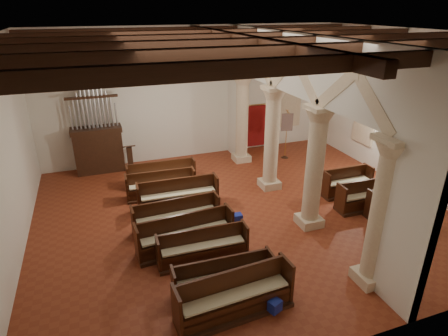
% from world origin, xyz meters
% --- Properties ---
extents(floor, '(14.00, 14.00, 0.00)m').
position_xyz_m(floor, '(0.00, 0.00, 0.00)').
color(floor, maroon).
rests_on(floor, ground).
extents(ceiling, '(14.00, 14.00, 0.00)m').
position_xyz_m(ceiling, '(0.00, 0.00, 6.00)').
color(ceiling, black).
rests_on(ceiling, wall_back).
extents(wall_back, '(14.00, 0.02, 6.00)m').
position_xyz_m(wall_back, '(0.00, 6.00, 3.00)').
color(wall_back, silver).
rests_on(wall_back, floor).
extents(wall_front, '(14.00, 0.02, 6.00)m').
position_xyz_m(wall_front, '(0.00, -6.00, 3.00)').
color(wall_front, silver).
rests_on(wall_front, floor).
extents(wall_left, '(0.02, 12.00, 6.00)m').
position_xyz_m(wall_left, '(-7.00, 0.00, 3.00)').
color(wall_left, silver).
rests_on(wall_left, floor).
extents(wall_right, '(0.02, 12.00, 6.00)m').
position_xyz_m(wall_right, '(7.00, 0.00, 3.00)').
color(wall_right, silver).
rests_on(wall_right, floor).
extents(ceiling_beams, '(13.80, 11.80, 0.30)m').
position_xyz_m(ceiling_beams, '(0.00, 0.00, 5.82)').
color(ceiling_beams, '#351C11').
rests_on(ceiling_beams, wall_back).
extents(arcade, '(0.90, 11.90, 6.00)m').
position_xyz_m(arcade, '(1.80, 0.00, 3.56)').
color(arcade, beige).
rests_on(arcade, floor).
extents(window_right_a, '(0.03, 1.00, 2.20)m').
position_xyz_m(window_right_a, '(6.98, -1.50, 2.20)').
color(window_right_a, '#2D674D').
rests_on(window_right_a, wall_right).
extents(window_right_b, '(0.03, 1.00, 2.20)m').
position_xyz_m(window_right_b, '(6.98, 2.50, 2.20)').
color(window_right_b, '#2D674D').
rests_on(window_right_b, wall_right).
extents(window_back, '(1.00, 0.03, 2.20)m').
position_xyz_m(window_back, '(5.00, 5.98, 2.20)').
color(window_back, '#2D674D').
rests_on(window_back, wall_back).
extents(pipe_organ, '(2.10, 0.85, 4.40)m').
position_xyz_m(pipe_organ, '(-4.50, 5.50, 1.37)').
color(pipe_organ, '#351C11').
rests_on(pipe_organ, floor).
extents(lectern, '(0.51, 0.52, 1.23)m').
position_xyz_m(lectern, '(-3.25, 5.14, 0.51)').
color(lectern, '#3E2113').
rests_on(lectern, floor).
extents(dossal_curtain, '(1.80, 0.07, 2.17)m').
position_xyz_m(dossal_curtain, '(3.50, 5.92, 1.17)').
color(dossal_curtain, maroon).
rests_on(dossal_curtain, floor).
extents(processional_banner, '(0.53, 0.68, 2.37)m').
position_xyz_m(processional_banner, '(3.92, 4.13, 0.80)').
color(processional_banner, '#351C11').
rests_on(processional_banner, floor).
extents(hymnal_box_a, '(0.36, 0.33, 0.29)m').
position_xyz_m(hymnal_box_a, '(-1.09, -4.69, 0.25)').
color(hymnal_box_a, navy).
rests_on(hymnal_box_a, floor).
extents(hymnal_box_b, '(0.31, 0.26, 0.28)m').
position_xyz_m(hymnal_box_b, '(-1.61, -3.21, 0.24)').
color(hymnal_box_b, navy).
rests_on(hymnal_box_b, floor).
extents(hymnal_box_c, '(0.34, 0.28, 0.33)m').
position_xyz_m(hymnal_box_c, '(-0.50, -0.75, 0.26)').
color(hymnal_box_c, navy).
rests_on(hymnal_box_c, floor).
extents(tube_heater_a, '(0.96, 0.18, 0.10)m').
position_xyz_m(tube_heater_a, '(-2.12, -3.78, 0.16)').
color(tube_heater_a, white).
rests_on(tube_heater_a, floor).
extents(tube_heater_b, '(1.04, 0.43, 0.11)m').
position_xyz_m(tube_heater_b, '(-2.00, -4.16, 0.16)').
color(tube_heater_b, white).
rests_on(tube_heater_b, floor).
extents(nave_pew_0, '(2.90, 0.95, 1.14)m').
position_xyz_m(nave_pew_0, '(-1.98, -4.35, 0.38)').
color(nave_pew_0, '#351C11').
rests_on(nave_pew_0, floor).
extents(nave_pew_1, '(2.62, 0.73, 0.95)m').
position_xyz_m(nave_pew_1, '(-1.97, -3.56, 0.31)').
color(nave_pew_1, '#351C11').
rests_on(nave_pew_1, floor).
extents(nave_pew_2, '(2.62, 0.73, 0.98)m').
position_xyz_m(nave_pew_2, '(-2.09, -2.15, 0.32)').
color(nave_pew_2, '#351C11').
rests_on(nave_pew_2, floor).
extents(nave_pew_3, '(2.96, 0.94, 1.11)m').
position_xyz_m(nave_pew_3, '(-2.42, -1.45, 0.37)').
color(nave_pew_3, '#351C11').
rests_on(nave_pew_3, floor).
extents(nave_pew_4, '(2.85, 0.79, 1.04)m').
position_xyz_m(nave_pew_4, '(-2.42, -0.28, 0.34)').
color(nave_pew_4, '#351C11').
rests_on(nave_pew_4, floor).
extents(nave_pew_5, '(2.91, 0.82, 1.08)m').
position_xyz_m(nave_pew_5, '(-2.03, 1.12, 0.36)').
color(nave_pew_5, '#351C11').
rests_on(nave_pew_5, floor).
extents(nave_pew_6, '(2.64, 0.81, 1.01)m').
position_xyz_m(nave_pew_6, '(-2.45, 2.17, 0.33)').
color(nave_pew_6, '#351C11').
rests_on(nave_pew_6, floor).
extents(nave_pew_7, '(2.76, 0.74, 0.98)m').
position_xyz_m(nave_pew_7, '(-2.23, 3.19, 0.32)').
color(nave_pew_7, '#351C11').
rests_on(nave_pew_7, floor).
extents(aisle_pew_0, '(1.90, 0.81, 1.06)m').
position_xyz_m(aisle_pew_0, '(4.79, -2.02, 0.36)').
color(aisle_pew_0, '#351C11').
rests_on(aisle_pew_0, floor).
extents(aisle_pew_1, '(2.18, 0.78, 1.05)m').
position_xyz_m(aisle_pew_1, '(4.27, -1.23, 0.35)').
color(aisle_pew_1, '#351C11').
rests_on(aisle_pew_1, floor).
extents(aisle_pew_2, '(2.02, 0.71, 1.06)m').
position_xyz_m(aisle_pew_2, '(4.33, -0.04, 0.36)').
color(aisle_pew_2, '#351C11').
rests_on(aisle_pew_2, floor).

